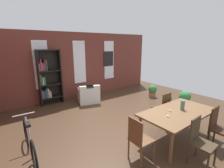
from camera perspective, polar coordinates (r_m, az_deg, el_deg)
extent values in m
plane|color=#47301F|center=(4.92, 8.12, -14.50)|extent=(9.13, 9.13, 0.00)
cube|color=brown|center=(7.35, -11.52, 6.46)|extent=(7.79, 0.12, 2.82)
cube|color=white|center=(6.75, -23.61, 6.13)|extent=(0.55, 0.02, 1.83)
cube|color=white|center=(7.27, -11.34, 7.50)|extent=(0.55, 0.02, 1.83)
cube|color=white|center=(8.08, -1.05, 8.39)|extent=(0.55, 0.02, 1.83)
cube|color=brown|center=(4.31, 22.28, -9.14)|extent=(1.94, 1.05, 0.04)
cylinder|color=brown|center=(3.63, 20.10, -20.18)|extent=(0.07, 0.07, 0.70)
cylinder|color=brown|center=(5.02, 31.37, -11.49)|extent=(0.07, 0.07, 0.70)
cylinder|color=brown|center=(4.06, 9.79, -15.53)|extent=(0.07, 0.07, 0.70)
cylinder|color=brown|center=(5.34, 22.94, -9.01)|extent=(0.07, 0.07, 0.70)
cylinder|color=#4C7266|center=(4.40, 23.60, -6.84)|extent=(0.10, 0.10, 0.24)
cylinder|color=silver|center=(4.22, 19.79, -8.85)|extent=(0.04, 0.04, 0.04)
cylinder|color=silver|center=(3.90, 19.00, -10.71)|extent=(0.04, 0.04, 0.03)
cube|color=brown|center=(3.51, 10.34, -18.77)|extent=(0.41, 0.41, 0.04)
cube|color=brown|center=(3.27, 8.14, -16.21)|extent=(0.04, 0.38, 0.50)
cylinder|color=brown|center=(3.66, 14.47, -21.98)|extent=(0.04, 0.04, 0.43)
cylinder|color=brown|center=(3.85, 10.19, -19.68)|extent=(0.04, 0.04, 0.43)
cylinder|color=brown|center=(3.44, 10.14, -24.36)|extent=(0.04, 0.04, 0.43)
cylinder|color=brown|center=(3.65, 5.86, -21.68)|extent=(0.04, 0.04, 0.43)
cube|color=#3A2114|center=(4.49, 34.16, -13.43)|extent=(0.41, 0.41, 0.04)
cube|color=#3A2114|center=(4.44, 32.32, -9.93)|extent=(0.38, 0.04, 0.50)
cylinder|color=#3A2114|center=(4.49, 30.75, -16.37)|extent=(0.04, 0.04, 0.43)
cylinder|color=#3A2114|center=(4.79, 32.35, -14.62)|extent=(0.04, 0.04, 0.43)
cube|color=#40301F|center=(3.76, 29.43, -18.12)|extent=(0.42, 0.42, 0.04)
cube|color=#40301F|center=(3.70, 27.18, -13.97)|extent=(0.38, 0.05, 0.50)
cylinder|color=#40301F|center=(3.70, 30.62, -23.24)|extent=(0.04, 0.04, 0.43)
cylinder|color=#40301F|center=(3.99, 32.57, -20.61)|extent=(0.04, 0.04, 0.43)
cylinder|color=#40301F|center=(3.79, 25.19, -21.51)|extent=(0.04, 0.04, 0.43)
cylinder|color=#40301F|center=(4.08, 27.54, -19.13)|extent=(0.04, 0.04, 0.43)
cube|color=#402C15|center=(5.16, 16.73, -8.06)|extent=(0.40, 0.40, 0.04)
cube|color=#402C15|center=(4.98, 18.63, -5.97)|extent=(0.38, 0.03, 0.50)
cylinder|color=#402C15|center=(5.48, 16.18, -9.35)|extent=(0.04, 0.04, 0.43)
cylinder|color=#402C15|center=(5.22, 13.74, -10.41)|extent=(0.04, 0.04, 0.43)
cylinder|color=#402C15|center=(5.30, 19.31, -10.45)|extent=(0.04, 0.04, 0.43)
cylinder|color=#402C15|center=(5.03, 16.95, -11.63)|extent=(0.04, 0.04, 0.43)
cube|color=black|center=(6.61, -24.35, 1.65)|extent=(0.04, 0.28, 2.13)
cube|color=black|center=(6.82, -17.69, 2.59)|extent=(0.04, 0.28, 2.13)
cube|color=black|center=(6.84, -21.29, 2.32)|extent=(0.86, 0.01, 2.13)
cube|color=black|center=(6.90, -20.39, -4.37)|extent=(0.82, 0.28, 0.04)
cube|color=#8C4C8C|center=(6.77, -23.49, -3.38)|extent=(0.04, 0.18, 0.33)
cube|color=#8C4C8C|center=(6.78, -23.09, -3.52)|extent=(0.04, 0.20, 0.28)
cube|color=#284C8C|center=(6.79, -22.71, -3.39)|extent=(0.05, 0.15, 0.30)
cube|color=#33724C|center=(6.80, -22.27, -3.10)|extent=(0.03, 0.20, 0.35)
cube|color=#4C4C51|center=(6.80, -21.96, -2.85)|extent=(0.04, 0.18, 0.40)
cube|color=white|center=(6.82, -21.47, -3.00)|extent=(0.04, 0.16, 0.34)
cube|color=white|center=(6.85, -20.96, -3.33)|extent=(0.04, 0.23, 0.24)
cube|color=black|center=(6.76, -20.77, -0.07)|extent=(0.82, 0.28, 0.04)
cube|color=orange|center=(6.63, -24.02, 1.44)|extent=(0.03, 0.16, 0.43)
cube|color=#33724C|center=(6.64, -23.56, 1.18)|extent=(0.04, 0.18, 0.36)
cube|color=white|center=(6.66, -23.14, 0.95)|extent=(0.03, 0.17, 0.29)
cube|color=#33724C|center=(6.67, -22.85, 1.18)|extent=(0.03, 0.20, 0.33)
cube|color=#33724C|center=(6.68, -22.55, 1.02)|extent=(0.03, 0.16, 0.28)
cube|color=black|center=(6.66, -21.17, 4.37)|extent=(0.82, 0.28, 0.04)
cube|color=orange|center=(6.55, -24.43, 5.33)|extent=(0.03, 0.24, 0.28)
cube|color=#B22D28|center=(6.56, -24.10, 5.69)|extent=(0.03, 0.15, 0.35)
cube|color=#8C4C8C|center=(6.56, -23.83, 6.08)|extent=(0.03, 0.18, 0.43)
cube|color=#8C4C8C|center=(6.58, -23.34, 5.55)|extent=(0.05, 0.16, 0.30)
cube|color=#8C4C8C|center=(6.59, -22.93, 5.51)|extent=(0.03, 0.18, 0.28)
cube|color=#B22D28|center=(6.59, -22.60, 6.21)|extent=(0.04, 0.17, 0.43)
cube|color=#33724C|center=(6.60, -22.22, 6.18)|extent=(0.03, 0.24, 0.41)
cube|color=black|center=(6.59, -21.77, 11.06)|extent=(0.82, 0.28, 0.04)
cube|color=silver|center=(6.79, -8.27, -4.49)|extent=(1.00, 1.00, 0.40)
cube|color=silver|center=(6.38, -7.82, -2.16)|extent=(0.81, 0.39, 0.35)
cube|color=silver|center=(6.78, -5.53, -2.01)|extent=(0.33, 0.72, 0.15)
cube|color=silver|center=(6.66, -11.22, -2.52)|extent=(0.33, 0.72, 0.15)
cube|color=#19382D|center=(6.35, -7.86, -0.99)|extent=(0.32, 0.25, 0.08)
torus|color=black|center=(3.59, -25.72, -22.11)|extent=(0.06, 0.65, 0.64)
torus|color=black|center=(4.48, -28.01, -14.80)|extent=(0.06, 0.65, 0.64)
cylinder|color=silver|center=(3.97, -27.18, -16.82)|extent=(0.05, 0.32, 0.90)
cylinder|color=silver|center=(3.73, -27.07, -15.77)|extent=(0.04, 0.04, 0.45)
cube|color=black|center=(3.62, -27.50, -12.45)|extent=(0.09, 0.20, 0.05)
cylinder|color=silver|center=(4.18, -28.62, -9.36)|extent=(0.44, 0.04, 0.02)
cylinder|color=#9E6042|center=(7.56, 13.98, -3.58)|extent=(0.30, 0.30, 0.22)
sphere|color=#387F42|center=(7.49, 14.10, -1.69)|extent=(0.38, 0.38, 0.38)
cylinder|color=silver|center=(6.73, 18.71, -6.45)|extent=(0.28, 0.28, 0.14)
sphere|color=#387F42|center=(6.66, 18.85, -4.76)|extent=(0.34, 0.34, 0.34)
cylinder|color=#333338|center=(6.95, 24.03, -6.13)|extent=(0.29, 0.29, 0.18)
sphere|color=#387F42|center=(6.87, 24.25, -4.03)|extent=(0.44, 0.44, 0.44)
cube|color=black|center=(8.04, -1.28, 8.88)|extent=(0.56, 0.03, 0.72)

